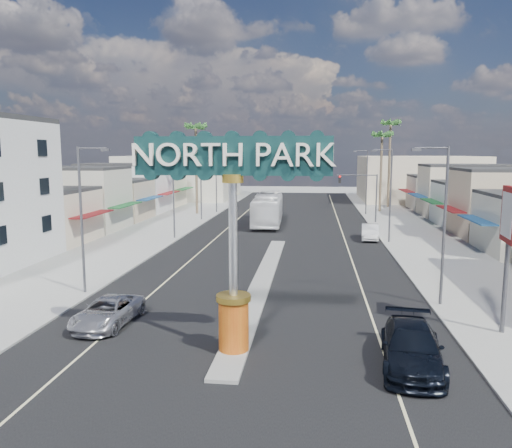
% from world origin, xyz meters
% --- Properties ---
extents(ground, '(160.00, 160.00, 0.00)m').
position_xyz_m(ground, '(0.00, 30.00, 0.00)').
color(ground, gray).
rests_on(ground, ground).
extents(road, '(20.00, 120.00, 0.01)m').
position_xyz_m(road, '(0.00, 30.00, 0.01)').
color(road, black).
rests_on(road, ground).
extents(median_island, '(1.30, 30.00, 0.16)m').
position_xyz_m(median_island, '(0.00, 14.00, 0.08)').
color(median_island, gray).
rests_on(median_island, ground).
extents(sidewalk_left, '(8.00, 120.00, 0.12)m').
position_xyz_m(sidewalk_left, '(-14.00, 30.00, 0.06)').
color(sidewalk_left, gray).
rests_on(sidewalk_left, ground).
extents(sidewalk_right, '(8.00, 120.00, 0.12)m').
position_xyz_m(sidewalk_right, '(14.00, 30.00, 0.06)').
color(sidewalk_right, gray).
rests_on(sidewalk_right, ground).
extents(storefront_row_left, '(12.00, 42.00, 6.00)m').
position_xyz_m(storefront_row_left, '(-24.00, 43.00, 3.00)').
color(storefront_row_left, beige).
rests_on(storefront_row_left, ground).
extents(storefront_row_right, '(12.00, 42.00, 6.00)m').
position_xyz_m(storefront_row_right, '(24.00, 43.00, 3.00)').
color(storefront_row_right, '#B7B29E').
rests_on(storefront_row_right, ground).
extents(backdrop_far_left, '(20.00, 20.00, 8.00)m').
position_xyz_m(backdrop_far_left, '(-22.00, 75.00, 4.00)').
color(backdrop_far_left, '#B7B29E').
rests_on(backdrop_far_left, ground).
extents(backdrop_far_right, '(20.00, 20.00, 8.00)m').
position_xyz_m(backdrop_far_right, '(22.00, 75.00, 4.00)').
color(backdrop_far_right, beige).
rests_on(backdrop_far_right, ground).
extents(gateway_sign, '(8.20, 1.50, 9.15)m').
position_xyz_m(gateway_sign, '(0.00, 1.98, 5.93)').
color(gateway_sign, red).
rests_on(gateway_sign, median_island).
extents(traffic_signal_left, '(5.09, 0.45, 6.00)m').
position_xyz_m(traffic_signal_left, '(-9.18, 43.99, 4.27)').
color(traffic_signal_left, '#47474C').
rests_on(traffic_signal_left, ground).
extents(traffic_signal_right, '(5.09, 0.45, 6.00)m').
position_xyz_m(traffic_signal_right, '(9.18, 43.99, 4.27)').
color(traffic_signal_right, '#47474C').
rests_on(traffic_signal_right, ground).
extents(streetlight_l_near, '(2.03, 0.22, 9.00)m').
position_xyz_m(streetlight_l_near, '(-10.43, 10.00, 5.07)').
color(streetlight_l_near, '#47474C').
rests_on(streetlight_l_near, ground).
extents(streetlight_l_mid, '(2.03, 0.22, 9.00)m').
position_xyz_m(streetlight_l_mid, '(-10.43, 30.00, 5.07)').
color(streetlight_l_mid, '#47474C').
rests_on(streetlight_l_mid, ground).
extents(streetlight_l_far, '(2.03, 0.22, 9.00)m').
position_xyz_m(streetlight_l_far, '(-10.43, 52.00, 5.07)').
color(streetlight_l_far, '#47474C').
rests_on(streetlight_l_far, ground).
extents(streetlight_r_near, '(2.03, 0.22, 9.00)m').
position_xyz_m(streetlight_r_near, '(10.43, 10.00, 5.07)').
color(streetlight_r_near, '#47474C').
rests_on(streetlight_r_near, ground).
extents(streetlight_r_mid, '(2.03, 0.22, 9.00)m').
position_xyz_m(streetlight_r_mid, '(10.43, 30.00, 5.07)').
color(streetlight_r_mid, '#47474C').
rests_on(streetlight_r_mid, ground).
extents(streetlight_r_far, '(2.03, 0.22, 9.00)m').
position_xyz_m(streetlight_r_far, '(10.43, 52.00, 5.07)').
color(streetlight_r_far, '#47474C').
rests_on(streetlight_r_far, ground).
extents(palm_left_far, '(2.60, 2.60, 13.10)m').
position_xyz_m(palm_left_far, '(-13.00, 50.00, 11.50)').
color(palm_left_far, brown).
rests_on(palm_left_far, ground).
extents(palm_right_mid, '(2.60, 2.60, 12.10)m').
position_xyz_m(palm_right_mid, '(13.00, 56.00, 10.60)').
color(palm_right_mid, brown).
rests_on(palm_right_mid, ground).
extents(palm_right_far, '(2.60, 2.60, 14.10)m').
position_xyz_m(palm_right_far, '(15.00, 62.00, 12.39)').
color(palm_right_far, brown).
rests_on(palm_right_far, ground).
extents(suv_left, '(2.61, 5.08, 1.37)m').
position_xyz_m(suv_left, '(-6.89, 4.76, 0.69)').
color(suv_left, '#BABAC0').
rests_on(suv_left, ground).
extents(suv_right, '(2.96, 5.99, 1.67)m').
position_xyz_m(suv_right, '(7.39, 1.44, 0.84)').
color(suv_right, black).
rests_on(suv_right, ground).
extents(car_parked_right, '(2.02, 4.78, 1.53)m').
position_xyz_m(car_parked_right, '(9.00, 31.77, 0.77)').
color(car_parked_right, silver).
rests_on(car_parked_right, ground).
extents(city_bus, '(3.53, 13.39, 3.71)m').
position_xyz_m(city_bus, '(-2.16, 41.26, 1.85)').
color(city_bus, white).
rests_on(city_bus, ground).
extents(bank_pylon_sign, '(0.50, 2.20, 6.98)m').
position_xyz_m(bank_pylon_sign, '(12.40, 5.64, 5.40)').
color(bank_pylon_sign, '#47474C').
rests_on(bank_pylon_sign, sidewalk_right).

